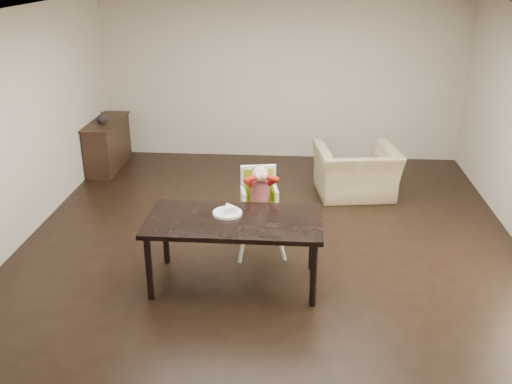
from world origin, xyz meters
TOP-DOWN VIEW (x-y plane):
  - ground at (0.00, 0.00)m, footprint 7.00×7.00m
  - room_walls at (0.00, 0.00)m, footprint 6.02×7.02m
  - dining_table at (-0.32, -0.71)m, footprint 1.80×0.90m
  - high_chair at (-0.11, 0.04)m, footprint 0.52×0.52m
  - plate at (-0.39, -0.60)m, footprint 0.31×0.31m
  - armchair at (1.15, 1.81)m, footprint 1.22×0.89m
  - sideboard at (-2.78, 2.70)m, footprint 0.44×1.26m
  - vase at (-2.78, 2.56)m, footprint 0.21×0.22m

SIDE VIEW (x-z plane):
  - ground at x=0.00m, z-range 0.00..0.00m
  - sideboard at x=-2.78m, z-range 0.00..0.79m
  - armchair at x=1.15m, z-range 0.00..0.98m
  - dining_table at x=-0.32m, z-range 0.30..1.05m
  - high_chair at x=-0.11m, z-range 0.22..1.29m
  - plate at x=-0.39m, z-range 0.74..0.82m
  - vase at x=-2.78m, z-range 0.79..0.96m
  - room_walls at x=0.00m, z-range 0.50..3.21m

